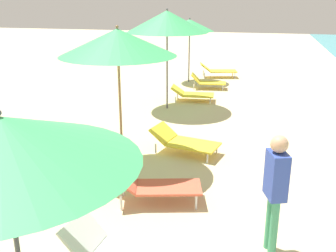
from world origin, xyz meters
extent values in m
cone|color=#3FB266|center=(0.16, 4.44, 2.17)|extent=(2.49, 2.49, 0.45)
cube|color=white|center=(0.27, 5.59, 0.48)|extent=(0.42, 0.66, 0.38)
cylinder|color=silver|center=(0.23, 5.86, 0.13)|extent=(0.04, 0.04, 0.26)
cylinder|color=olive|center=(-0.30, 8.70, 1.15)|extent=(0.05, 0.05, 2.29)
cone|color=#3FB266|center=(-0.30, 8.70, 2.55)|extent=(2.25, 2.25, 0.51)
sphere|color=olive|center=(-0.30, 8.70, 2.83)|extent=(0.06, 0.06, 0.06)
cube|color=yellow|center=(1.02, 9.65, 0.24)|extent=(1.23, 0.92, 0.04)
cube|color=yellow|center=(0.29, 9.82, 0.41)|extent=(0.55, 0.77, 0.32)
cylinder|color=silver|center=(1.53, 9.84, 0.11)|extent=(0.04, 0.04, 0.22)
cylinder|color=silver|center=(1.39, 9.26, 0.11)|extent=(0.04, 0.04, 0.22)
cylinder|color=silver|center=(0.32, 10.12, 0.11)|extent=(0.04, 0.04, 0.22)
cylinder|color=silver|center=(0.19, 9.54, 0.11)|extent=(0.04, 0.04, 0.22)
cube|color=#D8593F|center=(0.96, 7.47, 0.28)|extent=(1.22, 0.84, 0.04)
cube|color=#D8593F|center=(0.25, 7.29, 0.45)|extent=(0.53, 0.67, 0.33)
cylinder|color=silver|center=(1.35, 7.82, 0.13)|extent=(0.04, 0.04, 0.26)
cylinder|color=silver|center=(1.47, 7.34, 0.13)|extent=(0.04, 0.04, 0.26)
cylinder|color=silver|center=(0.14, 7.51, 0.13)|extent=(0.04, 0.04, 0.26)
cylinder|color=silver|center=(0.26, 7.04, 0.13)|extent=(0.04, 0.04, 0.26)
cylinder|color=#4C4C51|center=(-0.41, 13.21, 1.17)|extent=(0.05, 0.05, 2.33)
cone|color=#3FB266|center=(-0.41, 13.21, 2.65)|extent=(2.44, 2.44, 0.63)
sphere|color=#4C4C51|center=(-0.41, 13.21, 3.00)|extent=(0.06, 0.06, 0.06)
cube|color=yellow|center=(0.40, 14.29, 0.22)|extent=(1.09, 0.76, 0.04)
cube|color=yellow|center=(-0.30, 14.23, 0.36)|extent=(0.45, 0.70, 0.28)
cylinder|color=silver|center=(0.79, 14.61, 0.10)|extent=(0.04, 0.04, 0.20)
cylinder|color=silver|center=(0.84, 14.05, 0.10)|extent=(0.04, 0.04, 0.20)
cylinder|color=silver|center=(-0.35, 14.51, 0.10)|extent=(0.04, 0.04, 0.20)
cylinder|color=silver|center=(-0.30, 13.94, 0.10)|extent=(0.04, 0.04, 0.20)
cylinder|color=#4C4C51|center=(-0.47, 17.29, 1.02)|extent=(0.05, 0.05, 2.03)
cone|color=#3FB266|center=(-0.47, 17.29, 2.26)|extent=(1.92, 1.92, 0.45)
sphere|color=#4C4C51|center=(-0.47, 17.29, 2.52)|extent=(0.06, 0.06, 0.06)
cube|color=yellow|center=(0.81, 18.49, 0.28)|extent=(1.26, 0.90, 0.04)
cube|color=yellow|center=(0.06, 18.31, 0.44)|extent=(0.55, 0.73, 0.33)
cylinder|color=silver|center=(1.20, 18.87, 0.13)|extent=(0.04, 0.04, 0.26)
cylinder|color=silver|center=(1.33, 18.33, 0.13)|extent=(0.04, 0.04, 0.26)
cylinder|color=silver|center=(-0.05, 18.57, 0.13)|extent=(0.04, 0.04, 0.26)
cylinder|color=silver|center=(0.08, 18.03, 0.13)|extent=(0.04, 0.04, 0.26)
cube|color=yellow|center=(0.64, 16.21, 0.23)|extent=(1.04, 0.68, 0.04)
cube|color=yellow|center=(0.01, 16.14, 0.40)|extent=(0.38, 0.61, 0.33)
cylinder|color=silver|center=(1.01, 16.49, 0.11)|extent=(0.04, 0.04, 0.21)
cylinder|color=silver|center=(1.06, 16.01, 0.11)|extent=(0.04, 0.04, 0.21)
cylinder|color=silver|center=(-0.07, 16.38, 0.11)|extent=(0.04, 0.04, 0.21)
cylinder|color=silver|center=(-0.02, 15.90, 0.11)|extent=(0.04, 0.04, 0.21)
cylinder|color=#3F9972|center=(2.62, 6.54, 0.42)|extent=(0.11, 0.11, 0.85)
cylinder|color=#3F9972|center=(2.67, 6.38, 0.42)|extent=(0.11, 0.11, 0.85)
cube|color=#334CB2|center=(2.64, 6.46, 1.16)|extent=(0.32, 0.41, 0.63)
sphere|color=#D8A87F|center=(2.64, 6.46, 1.59)|extent=(0.23, 0.23, 0.23)
camera|label=1|loc=(2.33, 1.61, 3.40)|focal=42.04mm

